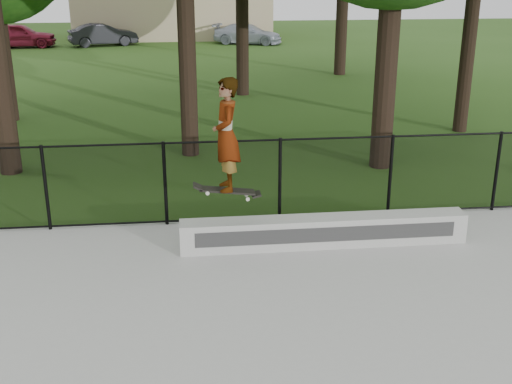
# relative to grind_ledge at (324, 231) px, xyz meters

# --- Properties ---
(grind_ledge) EXTENTS (4.65, 0.40, 0.49)m
(grind_ledge) POSITION_rel_grind_ledge_xyz_m (0.00, 0.00, 0.00)
(grind_ledge) COLOR #B0B0AB
(grind_ledge) RESTS_ON concrete_slab
(car_a) EXTENTS (4.04, 1.85, 1.35)m
(car_a) POSITION_rel_grind_ledge_xyz_m (-11.14, 28.49, 0.37)
(car_a) COLOR maroon
(car_a) RESTS_ON ground
(car_b) EXTENTS (3.68, 2.31, 1.25)m
(car_b) POSITION_rel_grind_ledge_xyz_m (-6.56, 28.76, 0.32)
(car_b) COLOR black
(car_b) RESTS_ON ground
(car_c) EXTENTS (3.99, 2.76, 1.15)m
(car_c) POSITION_rel_grind_ledge_xyz_m (1.72, 28.74, 0.27)
(car_c) COLOR #9BA2B0
(car_c) RESTS_ON ground
(skater_airborne) EXTENTS (0.84, 0.63, 1.82)m
(skater_airborne) POSITION_rel_grind_ledge_xyz_m (-1.58, -0.29, 1.69)
(skater_airborne) COLOR black
(skater_airborne) RESTS_ON ground
(chainlink_fence) EXTENTS (16.06, 0.06, 1.50)m
(chainlink_fence) POSITION_rel_grind_ledge_xyz_m (-0.55, 1.20, 0.51)
(chainlink_fence) COLOR black
(chainlink_fence) RESTS_ON concrete_slab
(distant_building) EXTENTS (12.40, 6.40, 4.30)m
(distant_building) POSITION_rel_grind_ledge_xyz_m (-2.55, 33.30, 1.86)
(distant_building) COLOR tan
(distant_building) RESTS_ON ground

